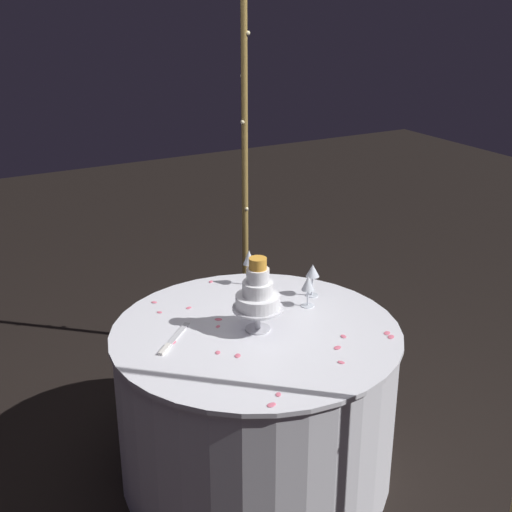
{
  "coord_description": "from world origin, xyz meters",
  "views": [
    {
      "loc": [
        2.34,
        -1.31,
        2.13
      ],
      "look_at": [
        0.0,
        0.0,
        1.07
      ],
      "focal_mm": 48.89,
      "sensor_mm": 36.0,
      "label": 1
    }
  ],
  "objects": [
    {
      "name": "rose_petal_1",
      "position": [
        0.3,
        0.48,
        0.73
      ],
      "size": [
        0.04,
        0.04,
        0.0
      ],
      "primitive_type": "ellipsoid",
      "rotation": [
        0.0,
        0.0,
        2.17
      ],
      "color": "#EA6B84",
      "rests_on": "main_table"
    },
    {
      "name": "rose_petal_15",
      "position": [
        -0.17,
        -0.1,
        0.73
      ],
      "size": [
        0.04,
        0.04,
        0.0
      ],
      "primitive_type": "ellipsoid",
      "rotation": [
        0.0,
        0.0,
        0.98
      ],
      "color": "#EA6B84",
      "rests_on": "main_table"
    },
    {
      "name": "rose_petal_4",
      "position": [
        -0.57,
        0.06,
        0.73
      ],
      "size": [
        0.03,
        0.03,
        0.0
      ],
      "primitive_type": "ellipsoid",
      "rotation": [
        0.0,
        0.0,
        5.68
      ],
      "color": "#EA6B84",
      "rests_on": "main_table"
    },
    {
      "name": "ground_plane",
      "position": [
        0.0,
        0.0,
        0.0
      ],
      "size": [
        12.0,
        12.0,
        0.0
      ],
      "primitive_type": "plane",
      "color": "black"
    },
    {
      "name": "rose_petal_12",
      "position": [
        0.23,
        0.29,
        0.73
      ],
      "size": [
        0.03,
        0.03,
        0.0
      ],
      "primitive_type": "ellipsoid",
      "rotation": [
        0.0,
        0.0,
        3.01
      ],
      "color": "#EA6B84",
      "rests_on": "main_table"
    },
    {
      "name": "cake_knife",
      "position": [
        -0.08,
        -0.35,
        0.73
      ],
      "size": [
        0.22,
        0.23,
        0.01
      ],
      "color": "silver",
      "rests_on": "main_table"
    },
    {
      "name": "rose_petal_11",
      "position": [
        -0.22,
        0.04,
        0.73
      ],
      "size": [
        0.04,
        0.04,
        0.0
      ],
      "primitive_type": "ellipsoid",
      "rotation": [
        0.0,
        0.0,
        0.75
      ],
      "color": "#EA6B84",
      "rests_on": "main_table"
    },
    {
      "name": "rose_petal_10",
      "position": [
        -0.48,
        -0.28,
        0.73
      ],
      "size": [
        0.03,
        0.03,
        0.0
      ],
      "primitive_type": "ellipsoid",
      "rotation": [
        0.0,
        0.0,
        0.66
      ],
      "color": "#EA6B84",
      "rests_on": "main_table"
    },
    {
      "name": "rose_petal_9",
      "position": [
        -0.34,
        -0.16,
        0.73
      ],
      "size": [
        0.03,
        0.03,
        0.0
      ],
      "primitive_type": "ellipsoid",
      "rotation": [
        0.0,
        0.0,
        5.02
      ],
      "color": "#EA6B84",
      "rests_on": "main_table"
    },
    {
      "name": "main_table",
      "position": [
        0.0,
        0.0,
        0.37
      ],
      "size": [
        1.26,
        1.26,
        0.73
      ],
      "color": "white",
      "rests_on": "ground"
    },
    {
      "name": "rose_petal_0",
      "position": [
        0.48,
        -0.18,
        0.73
      ],
      "size": [
        0.03,
        0.03,
        0.0
      ],
      "primitive_type": "ellipsoid",
      "rotation": [
        0.0,
        0.0,
        5.67
      ],
      "color": "#EA6B84",
      "rests_on": "main_table"
    },
    {
      "name": "decorative_arch",
      "position": [
        -0.0,
        0.51,
        1.43
      ],
      "size": [
        2.13,
        0.06,
        2.17
      ],
      "color": "olive",
      "rests_on": "ground"
    },
    {
      "name": "rose_petal_6",
      "position": [
        0.53,
        -0.23,
        0.73
      ],
      "size": [
        0.03,
        0.04,
        0.0
      ],
      "primitive_type": "ellipsoid",
      "rotation": [
        0.0,
        0.0,
        4.93
      ],
      "color": "#EA6B84",
      "rests_on": "main_table"
    },
    {
      "name": "rose_petal_5",
      "position": [
        0.41,
        0.16,
        0.73
      ],
      "size": [
        0.04,
        0.03,
        0.0
      ],
      "primitive_type": "ellipsoid",
      "rotation": [
        0.0,
        0.0,
        0.51
      ],
      "color": "#EA6B84",
      "rests_on": "main_table"
    },
    {
      "name": "tiered_cake",
      "position": [
        -0.0,
        0.01,
        0.9
      ],
      "size": [
        0.22,
        0.22,
        0.33
      ],
      "color": "silver",
      "rests_on": "main_table"
    },
    {
      "name": "wine_glass_1",
      "position": [
        -0.09,
        0.33,
        0.84
      ],
      "size": [
        0.06,
        0.06,
        0.15
      ],
      "color": "silver",
      "rests_on": "main_table"
    },
    {
      "name": "rose_petal_2",
      "position": [
        -0.11,
        -0.13,
        0.73
      ],
      "size": [
        0.03,
        0.03,
        0.0
      ],
      "primitive_type": "ellipsoid",
      "rotation": [
        0.0,
        0.0,
        5.52
      ],
      "color": "#EA6B84",
      "rests_on": "main_table"
    },
    {
      "name": "rose_petal_16",
      "position": [
        0.33,
        0.47,
        0.73
      ],
      "size": [
        0.04,
        0.05,
        0.0
      ],
      "primitive_type": "ellipsoid",
      "rotation": [
        0.0,
        0.0,
        5.36
      ],
      "color": "#EA6B84",
      "rests_on": "main_table"
    },
    {
      "name": "rose_petal_17",
      "position": [
        0.3,
        0.22,
        0.73
      ],
      "size": [
        0.04,
        0.04,
        0.0
      ],
      "primitive_type": "ellipsoid",
      "rotation": [
        0.0,
        0.0,
        1.89
      ],
      "color": "#EA6B84",
      "rests_on": "main_table"
    },
    {
      "name": "rose_petal_13",
      "position": [
        0.16,
        -0.17,
        0.73
      ],
      "size": [
        0.04,
        0.04,
        0.0
      ],
      "primitive_type": "ellipsoid",
      "rotation": [
        0.0,
        0.0,
        5.68
      ],
      "color": "#EA6B84",
      "rests_on": "main_table"
    },
    {
      "name": "wine_glass_2",
      "position": [
        -0.18,
        0.41,
        0.85
      ],
      "size": [
        0.06,
        0.06,
        0.16
      ],
      "color": "silver",
      "rests_on": "main_table"
    },
    {
      "name": "rose_petal_8",
      "position": [
        -0.36,
        -0.3,
        0.73
      ],
      "size": [
        0.03,
        0.03,
        0.0
      ],
      "primitive_type": "ellipsoid",
      "rotation": [
        0.0,
        0.0,
        0.68
      ],
      "color": "#EA6B84",
      "rests_on": "main_table"
    },
    {
      "name": "rose_petal_18",
      "position": [
        -0.07,
        -0.36,
        0.73
      ],
      "size": [
        0.05,
        0.05,
        0.0
      ],
      "primitive_type": "ellipsoid",
      "rotation": [
        0.0,
        0.0,
        5.47
      ],
      "color": "#EA6B84",
      "rests_on": "main_table"
    },
    {
      "name": "rose_petal_7",
      "position": [
        0.1,
        -0.23,
        0.73
      ],
      "size": [
        0.04,
        0.03,
        0.0
      ],
      "primitive_type": "ellipsoid",
      "rotation": [
        0.0,
        0.0,
        2.68
      ],
      "color": "#EA6B84",
      "rests_on": "main_table"
    },
    {
      "name": "wine_glass_0",
      "position": [
        -0.44,
        0.21,
        0.87
      ],
      "size": [
        0.06,
        0.06,
        0.18
      ],
      "color": "silver",
      "rests_on": "main_table"
    },
    {
      "name": "rose_petal_14",
      "position": [
        -0.16,
        0.16,
        0.73
      ],
      "size": [
        0.04,
        0.03,
        0.0
      ],
      "primitive_type": "ellipsoid",
      "rotation": [
        0.0,
        0.0,
        2.93
      ],
      "color": "#EA6B84",
      "rests_on": "main_table"
    },
    {
      "name": "rose_petal_3",
      "position": [
        -0.18,
        0.09,
        0.73
      ],
      "size": [
        0.05,
        0.04,
        0.0
      ],
      "primitive_type": "ellipsoid",
      "rotation": [
        0.0,
        0.0,
        0.39
      ],
      "color": "#EA6B84",
      "rests_on": "main_table"
    }
  ]
}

